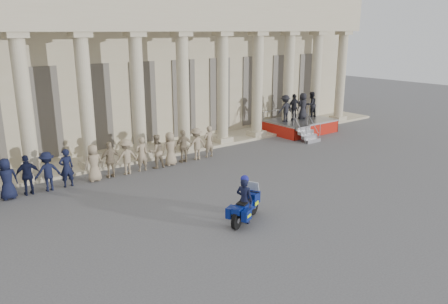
% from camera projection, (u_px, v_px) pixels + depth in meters
% --- Properties ---
extents(ground, '(90.00, 90.00, 0.00)m').
position_uv_depth(ground, '(214.00, 218.00, 15.26)').
color(ground, '#4A4A4D').
rests_on(ground, ground).
extents(building, '(40.00, 12.50, 9.00)m').
position_uv_depth(building, '(63.00, 63.00, 25.29)').
color(building, tan).
rests_on(building, ground).
extents(officer_rank, '(19.39, 0.62, 1.64)m').
position_uv_depth(officer_rank, '(12.00, 178.00, 16.94)').
color(officer_rank, black).
rests_on(officer_rank, ground).
extents(reviewing_stand, '(4.05, 3.93, 2.48)m').
position_uv_depth(reviewing_stand, '(299.00, 112.00, 27.78)').
color(reviewing_stand, gray).
rests_on(reviewing_stand, ground).
extents(motorcycle, '(1.83, 1.20, 1.26)m').
position_uv_depth(motorcycle, '(246.00, 206.00, 14.90)').
color(motorcycle, black).
rests_on(motorcycle, ground).
extents(rider, '(0.60, 0.70, 1.71)m').
position_uv_depth(rider, '(244.00, 199.00, 14.72)').
color(rider, black).
rests_on(rider, ground).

